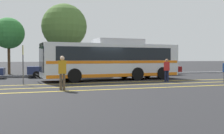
{
  "coord_description": "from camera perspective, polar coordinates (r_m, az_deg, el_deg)",
  "views": [
    {
      "loc": [
        -5.5,
        -19.28,
        1.72
      ],
      "look_at": [
        0.78,
        0.46,
        1.02
      ],
      "focal_mm": 42.0,
      "sensor_mm": 36.0,
      "label": 1
    }
  ],
  "objects": [
    {
      "name": "lane_strip_2",
      "position": [
        15.17,
        6.95,
        -4.57
      ],
      "size": [
        30.87,
        0.2,
        0.01
      ],
      "primitive_type": "cube",
      "rotation": [
        0.0,
        0.0,
        1.57
      ],
      "color": "gold",
      "rests_on": "ground_plane"
    },
    {
      "name": "tree_2",
      "position": [
        27.76,
        -10.34,
        8.66
      ],
      "size": [
        4.64,
        4.64,
        7.31
      ],
      "color": "#513823",
      "rests_on": "ground_plane"
    },
    {
      "name": "parked_car_1",
      "position": [
        24.28,
        -13.2,
        -0.37
      ],
      "size": [
        4.04,
        1.9,
        1.53
      ],
      "rotation": [
        0.0,
        0.0,
        1.57
      ],
      "color": "navy",
      "rests_on": "ground_plane"
    },
    {
      "name": "pedestrian_1",
      "position": [
        19.59,
        11.82,
        -0.37
      ],
      "size": [
        0.47,
        0.4,
        1.66
      ],
      "rotation": [
        0.0,
        0.0,
        5.76
      ],
      "color": "#191E38",
      "rests_on": "ground_plane"
    },
    {
      "name": "pedestrian_2",
      "position": [
        14.25,
        -10.77,
        -0.76
      ],
      "size": [
        0.44,
        0.26,
        1.84
      ],
      "rotation": [
        0.0,
        0.0,
        3.04
      ],
      "color": "brown",
      "rests_on": "ground_plane"
    },
    {
      "name": "tree_1",
      "position": [
        29.71,
        -21.58,
        6.83
      ],
      "size": [
        3.26,
        3.26,
        5.97
      ],
      "color": "#513823",
      "rests_on": "ground_plane"
    },
    {
      "name": "ground_plane",
      "position": [
        20.13,
        -1.71,
        -2.96
      ],
      "size": [
        220.0,
        220.0,
        0.0
      ],
      "primitive_type": "plane",
      "color": "#262628"
    },
    {
      "name": "lane_strip_0",
      "position": [
        18.71,
        2.05,
        -3.32
      ],
      "size": [
        30.87,
        0.2,
        0.01
      ],
      "primitive_type": "cube",
      "rotation": [
        0.0,
        0.0,
        1.57
      ],
      "color": "gold",
      "rests_on": "ground_plane"
    },
    {
      "name": "lane_strip_1",
      "position": [
        16.88,
        4.31,
        -3.9
      ],
      "size": [
        30.87,
        0.2,
        0.01
      ],
      "primitive_type": "cube",
      "rotation": [
        0.0,
        0.0,
        1.57
      ],
      "color": "gold",
      "rests_on": "ground_plane"
    },
    {
      "name": "transit_bus",
      "position": [
        20.73,
        0.05,
        1.68
      ],
      "size": [
        11.35,
        3.5,
        3.23
      ],
      "rotation": [
        0.0,
        0.0,
        1.66
      ],
      "color": "silver",
      "rests_on": "ground_plane"
    },
    {
      "name": "parked_car_3",
      "position": [
        27.48,
        10.49,
        -0.23
      ],
      "size": [
        4.04,
        2.12,
        1.36
      ],
      "rotation": [
        0.0,
        0.0,
        1.53
      ],
      "color": "maroon",
      "rests_on": "ground_plane"
    },
    {
      "name": "curb_strip",
      "position": [
        26.18,
        -3.73,
        -1.66
      ],
      "size": [
        38.87,
        0.36,
        0.15
      ],
      "primitive_type": "cube",
      "color": "#99999E",
      "rests_on": "ground_plane"
    },
    {
      "name": "parked_car_2",
      "position": [
        25.65,
        0.71,
        -0.32
      ],
      "size": [
        4.44,
        2.02,
        1.4
      ],
      "rotation": [
        0.0,
        0.0,
        1.6
      ],
      "color": "#9E9EA3",
      "rests_on": "ground_plane"
    },
    {
      "name": "bus_stop_sign",
      "position": [
        18.04,
        -18.82,
        1.49
      ],
      "size": [
        0.07,
        0.4,
        2.56
      ],
      "rotation": [
        0.0,
        0.0,
        1.66
      ],
      "color": "#59595E",
      "rests_on": "ground_plane"
    }
  ]
}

